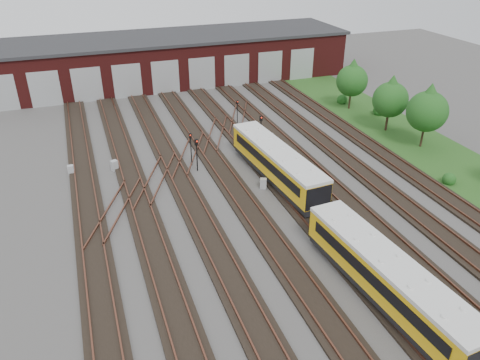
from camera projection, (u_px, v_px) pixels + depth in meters
name	position (u px, v px, depth m)	size (l,w,h in m)	color
ground	(286.00, 223.00, 35.41)	(120.00, 120.00, 0.00)	#403E3C
track_network	(281.00, 219.00, 35.80)	(30.40, 70.00, 0.33)	black
maintenance_shed	(170.00, 58.00, 66.93)	(51.00, 12.50, 6.35)	#4F1413
grass_verge	(410.00, 139.00, 49.31)	(8.00, 55.00, 0.05)	#1C4717
metro_train	(387.00, 278.00, 27.31)	(3.42, 45.52, 2.76)	black
signal_mast_0	(197.00, 151.00, 42.10)	(0.32, 0.31, 3.13)	black
signal_mast_1	(191.00, 145.00, 43.06)	(0.26, 0.24, 3.24)	black
signal_mast_2	(261.00, 128.00, 46.10)	(0.27, 0.26, 3.58)	black
signal_mast_3	(237.00, 109.00, 52.55)	(0.24, 0.22, 2.74)	black
relay_cabinet_0	(71.00, 170.00, 42.25)	(0.53, 0.44, 0.88)	#A7AAAC
relay_cabinet_1	(114.00, 165.00, 42.93)	(0.58, 0.48, 0.96)	#A7AAAC
relay_cabinet_2	(263.00, 184.00, 39.96)	(0.55, 0.46, 0.91)	#A7AAAC
relay_cabinet_3	(270.00, 138.00, 48.41)	(0.59, 0.49, 0.98)	#A7AAAC
relay_cabinet_4	(259.00, 133.00, 49.52)	(0.66, 0.55, 1.10)	#A7AAAC
tree_0	(352.00, 77.00, 55.75)	(3.74, 3.74, 6.20)	#312016
tree_1	(391.00, 96.00, 49.59)	(3.77, 3.77, 6.24)	#312016
tree_2	(428.00, 107.00, 45.71)	(4.02, 4.02, 6.67)	#312016
bush_0	(450.00, 178.00, 40.65)	(1.17, 1.17, 1.17)	#154C16
bush_1	(342.00, 98.00, 59.13)	(1.32, 1.32, 1.32)	#154C16
bush_2	(379.00, 109.00, 55.51)	(1.43, 1.43, 1.43)	#154C16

